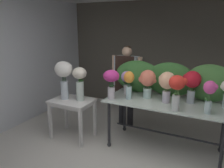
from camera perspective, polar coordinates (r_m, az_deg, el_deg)
ground_plane at (r=4.34m, az=8.66°, el=-13.43°), size 7.41×7.41×0.00m
wall_back at (r=5.51m, az=14.69°, el=6.70°), size 5.31×0.12×2.61m
wall_left at (r=5.31m, az=-19.26°, el=6.05°), size 0.12×3.49×2.61m
display_table_glass at (r=3.75m, az=13.65°, el=-6.35°), size 1.94×0.88×0.86m
side_table_white at (r=4.13m, az=-10.19°, el=-5.41°), size 0.75×0.55×0.73m
florist at (r=4.46m, az=3.71°, el=1.70°), size 0.64×0.24×1.66m
foliage_backdrop at (r=3.92m, az=14.53°, el=1.14°), size 2.02×0.29×0.61m
vase_coral_ranunculus at (r=3.76m, az=9.08°, el=0.80°), size 0.32×0.27×0.48m
vase_crimson_carnations at (r=3.67m, az=19.81°, el=0.36°), size 0.28×0.27×0.52m
vase_peach_hydrangea at (r=3.59m, az=13.87°, el=0.19°), size 0.27×0.26×0.50m
vase_fuchsia_peonies at (r=3.32m, az=23.72°, el=-2.05°), size 0.19×0.17×0.47m
vase_magenta_roses at (r=3.65m, az=-0.21°, el=1.10°), size 0.27×0.26×0.49m
vase_scarlet_freesia at (r=3.26m, az=16.32°, el=-0.89°), size 0.26×0.23×0.52m
vase_lilac_anemones at (r=3.95m, az=3.89°, el=0.94°), size 0.22×0.22×0.42m
vase_sunset_snapdragons at (r=3.67m, az=4.36°, el=0.37°), size 0.17×0.17×0.47m
vase_white_roses_tall at (r=4.06m, az=-12.29°, el=2.42°), size 0.33×0.32×0.70m
vase_cream_lisianthus_tall at (r=3.95m, az=-8.28°, el=0.81°), size 0.25×0.25×0.60m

